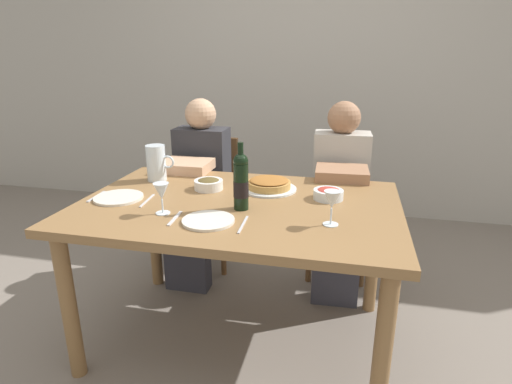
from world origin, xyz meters
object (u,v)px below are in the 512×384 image
Objects in this scene: wine_bottle at (241,182)px; wine_glass_right_diner at (332,201)px; wine_glass_left_diner at (161,192)px; dinner_plate_right_setting at (119,198)px; olive_bowl at (209,184)px; chair_right at (338,199)px; salad_bowl at (328,193)px; dinner_plate_left_setting at (208,221)px; dining_table at (238,221)px; diner_left at (197,186)px; baked_tart at (269,185)px; diner_right at (340,193)px; chair_left at (210,192)px; water_pitcher at (157,165)px.

wine_glass_right_diner is at bearing -13.39° from wine_bottle.
dinner_plate_right_setting is (-0.29, 0.13, -0.09)m from wine_glass_left_diner.
olive_bowl is (-0.24, 0.24, -0.10)m from wine_bottle.
wine_glass_left_diner is 0.16× the size of chair_right.
dinner_plate_right_setting is (-0.99, -0.22, -0.02)m from salad_bowl.
chair_right is at bearing 66.73° from dinner_plate_left_setting.
dinner_plate_left_setting is at bearing -170.60° from wine_glass_right_diner.
dinner_plate_right_setting is (-0.58, -0.08, 0.10)m from dining_table.
wine_bottle is 2.20× the size of wine_glass_left_diner.
diner_left is (-0.45, 0.63, -0.05)m from dining_table.
dinner_plate_right_setting reaches higher than dining_table.
diner_left is 0.95m from chair_right.
wine_bottle reaches higher than salad_bowl.
diner_left is (0.13, 0.71, -0.15)m from dinner_plate_right_setting.
wine_bottle is 1.08× the size of baked_tart.
diner_right is at bearing 56.24° from dining_table.
dinner_plate_left_setting is at bearing -108.73° from baked_tart.
diner_right reaches higher than dinner_plate_right_setting.
baked_tart is at bearing 77.21° from wine_bottle.
baked_tart is 0.24× the size of diner_left.
olive_bowl is 0.81m from chair_left.
dinner_plate_right_setting is 0.27× the size of chair_left.
water_pitcher is 0.89× the size of dinner_plate_left_setting.
water_pitcher is at bearing 82.05° from dinner_plate_right_setting.
wine_glass_right_diner is (0.44, -0.18, 0.20)m from dining_table.
wine_bottle is 0.42m from wine_glass_right_diner.
wine_bottle is 0.26× the size of diner_right.
wine_glass_right_diner is at bearing 2.80° from wine_glass_left_diner.
baked_tart is 0.71m from diner_left.
diner_right reaches higher than chair_left.
wine_glass_right_diner is (0.64, -0.34, 0.07)m from olive_bowl.
dining_table is at bearing -114.99° from baked_tart.
water_pitcher reaches higher than olive_bowl.
chair_right is at bearing 64.05° from dining_table.
chair_left is at bearing 109.11° from dinner_plate_left_setting.
dining_table is 0.24m from wine_bottle.
salad_bowl is 0.62m from dinner_plate_left_setting.
wine_glass_right_diner is at bearing -5.43° from dinner_plate_right_setting.
dining_table is 10.40× the size of salad_bowl.
salad_bowl is at bearing -6.44° from water_pitcher.
water_pitcher is 1.33× the size of olive_bowl.
chair_right is at bearing 44.16° from dinner_plate_right_setting.
diner_left is at bearing 137.73° from wine_glass_right_diner.
diner_left is at bearing 89.99° from chair_left.
chair_left is at bearing 117.34° from dining_table.
water_pitcher reaches higher than dinner_plate_left_setting.
salad_bowl is 0.83m from chair_right.
diner_left is 0.91m from diner_right.
chair_left is at bearing -14.39° from diner_right.
wine_glass_left_diner is at bearing -131.88° from baked_tart.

